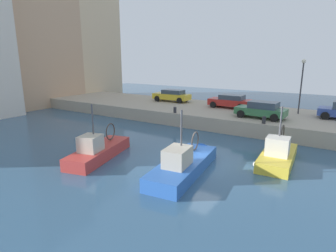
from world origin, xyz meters
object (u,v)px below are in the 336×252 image
fishing_boat_red (102,154)px  parked_car_yellow (172,95)px  fishing_boat_yellow (278,158)px  mooring_bollard_north (175,110)px  quay_streetlamp (302,77)px  parked_car_red (230,101)px  mooring_bollard_mid (264,120)px  fishing_boat_blue (186,169)px  parked_car_green (261,110)px

fishing_boat_red → parked_car_yellow: size_ratio=1.42×
fishing_boat_yellow → mooring_bollard_north: 11.05m
fishing_boat_red → quay_streetlamp: quay_streetlamp is taller
parked_car_red → mooring_bollard_mid: size_ratio=7.50×
quay_streetlamp → fishing_boat_blue: bearing=166.1°
parked_car_yellow → parked_car_green: size_ratio=1.07×
fishing_boat_blue → fishing_boat_red: 5.70m
fishing_boat_blue → parked_car_yellow: size_ratio=1.61×
parked_car_green → mooring_bollard_north: 7.55m
mooring_bollard_north → quay_streetlamp: quay_streetlamp is taller
fishing_boat_yellow → parked_car_red: (9.67, 6.70, 1.74)m
fishing_boat_red → fishing_boat_yellow: bearing=-61.2°
quay_streetlamp → fishing_boat_red: bearing=149.0°
fishing_boat_yellow → mooring_bollard_mid: (4.40, 2.05, 1.32)m
parked_car_green → quay_streetlamp: (3.68, -2.37, 2.54)m
fishing_boat_yellow → fishing_boat_blue: (-4.43, 3.98, -0.03)m
fishing_boat_blue → fishing_boat_red: (-0.87, 5.64, 0.01)m
parked_car_yellow → mooring_bollard_mid: parked_car_yellow is taller
parked_car_green → mooring_bollard_mid: 2.15m
parked_car_red → mooring_bollard_north: (-5.27, 3.34, -0.43)m
fishing_boat_red → mooring_bollard_north: size_ratio=11.44×
fishing_boat_blue → parked_car_green: bearing=-6.4°
parked_car_green → mooring_bollard_north: parked_car_green is taller
fishing_boat_blue → parked_car_yellow: bearing=34.4°
parked_car_yellow → quay_streetlamp: (-0.10, -13.53, 2.54)m
fishing_boat_yellow → fishing_boat_red: 10.98m
mooring_bollard_mid → parked_car_yellow: bearing=64.2°
parked_car_red → quay_streetlamp: size_ratio=0.85×
fishing_boat_yellow → parked_car_green: bearing=23.5°
mooring_bollard_north → parked_car_green: bearing=-74.8°
parked_car_yellow → fishing_boat_yellow: bearing=-126.0°
mooring_bollard_north → quay_streetlamp: bearing=-59.6°
fishing_boat_blue → parked_car_green: 11.01m
mooring_bollard_mid → mooring_bollard_north: (0.00, 8.00, 0.00)m
parked_car_green → mooring_bollard_north: size_ratio=7.53×
fishing_boat_red → parked_car_red: 15.35m
parked_car_yellow → quay_streetlamp: bearing=-90.4°
parked_car_red → mooring_bollard_mid: 7.05m
fishing_boat_yellow → mooring_bollard_mid: fishing_boat_yellow is taller
parked_car_yellow → parked_car_red: (-0.48, -7.24, -0.01)m
fishing_boat_yellow → fishing_boat_red: fishing_boat_red is taller
fishing_boat_yellow → parked_car_green: (6.37, 2.77, 1.76)m
fishing_boat_yellow → parked_car_yellow: size_ratio=1.29×
parked_car_green → mooring_bollard_north: (-1.97, 7.27, -0.44)m
fishing_boat_blue → mooring_bollard_mid: size_ratio=12.89×
fishing_boat_blue → parked_car_yellow: (14.57, 9.96, 1.78)m
parked_car_yellow → mooring_bollard_mid: bearing=-115.8°
mooring_bollard_north → parked_car_yellow: bearing=34.1°
fishing_boat_yellow → quay_streetlamp: quay_streetlamp is taller
mooring_bollard_mid → mooring_bollard_north: size_ratio=1.00×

